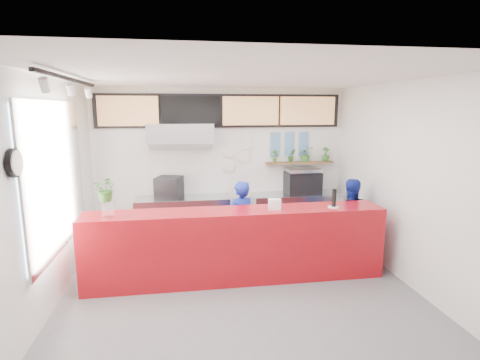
# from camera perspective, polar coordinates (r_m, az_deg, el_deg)

# --- Properties ---
(floor) EXTENTS (5.00, 5.00, 0.00)m
(floor) POSITION_cam_1_polar(r_m,az_deg,el_deg) (5.63, 0.09, -16.56)
(floor) COLOR slate
(floor) RESTS_ON ground
(ceiling) EXTENTS (5.00, 5.00, 0.00)m
(ceiling) POSITION_cam_1_polar(r_m,az_deg,el_deg) (5.02, 0.10, 15.50)
(ceiling) COLOR silver
(wall_back) EXTENTS (5.00, 0.00, 5.00)m
(wall_back) POSITION_cam_1_polar(r_m,az_deg,el_deg) (7.56, -2.84, 2.50)
(wall_back) COLOR white
(wall_back) RESTS_ON ground
(wall_left) EXTENTS (0.00, 5.00, 5.00)m
(wall_left) POSITION_cam_1_polar(r_m,az_deg,el_deg) (5.35, -27.44, -2.18)
(wall_left) COLOR white
(wall_left) RESTS_ON ground
(wall_right) EXTENTS (0.00, 5.00, 5.00)m
(wall_right) POSITION_cam_1_polar(r_m,az_deg,el_deg) (6.03, 24.28, -0.58)
(wall_right) COLOR white
(wall_right) RESTS_ON ground
(service_counter) EXTENTS (4.50, 0.60, 1.10)m
(service_counter) POSITION_cam_1_polar(r_m,az_deg,el_deg) (5.77, -0.53, -9.89)
(service_counter) COLOR #9D0B13
(service_counter) RESTS_ON ground
(cream_band) EXTENTS (5.00, 0.02, 0.80)m
(cream_band) POSITION_cam_1_polar(r_m,az_deg,el_deg) (7.47, -2.91, 10.86)
(cream_band) COLOR beige
(cream_band) RESTS_ON wall_back
(prep_bench) EXTENTS (1.80, 0.60, 0.90)m
(prep_bench) POSITION_cam_1_polar(r_m,az_deg,el_deg) (7.46, -8.68, -6.01)
(prep_bench) COLOR #B2B5BA
(prep_bench) RESTS_ON ground
(panini_oven) EXTENTS (0.57, 0.57, 0.41)m
(panini_oven) POSITION_cam_1_polar(r_m,az_deg,el_deg) (7.30, -10.75, -1.13)
(panini_oven) COLOR black
(panini_oven) RESTS_ON prep_bench
(extraction_hood) EXTENTS (1.20, 0.70, 0.35)m
(extraction_hood) POSITION_cam_1_polar(r_m,az_deg,el_deg) (7.11, -9.06, 7.12)
(extraction_hood) COLOR #B2B5BA
(extraction_hood) RESTS_ON ceiling
(hood_lip) EXTENTS (1.20, 0.69, 0.31)m
(hood_lip) POSITION_cam_1_polar(r_m,az_deg,el_deg) (7.12, -9.02, 5.51)
(hood_lip) COLOR #B2B5BA
(hood_lip) RESTS_ON ceiling
(right_bench) EXTENTS (1.80, 0.60, 0.90)m
(right_bench) POSITION_cam_1_polar(r_m,az_deg,el_deg) (7.80, 8.55, -5.26)
(right_bench) COLOR #B2B5BA
(right_bench) RESTS_ON ground
(espresso_machine) EXTENTS (0.68, 0.49, 0.43)m
(espresso_machine) POSITION_cam_1_polar(r_m,az_deg,el_deg) (7.67, 9.51, -0.42)
(espresso_machine) COLOR black
(espresso_machine) RESTS_ON right_bench
(espresso_tray) EXTENTS (0.68, 0.48, 0.06)m
(espresso_tray) POSITION_cam_1_polar(r_m,az_deg,el_deg) (7.63, 9.57, 1.52)
(espresso_tray) COLOR silver
(espresso_tray) RESTS_ON espresso_machine
(herb_shelf) EXTENTS (1.40, 0.18, 0.04)m
(herb_shelf) POSITION_cam_1_polar(r_m,az_deg,el_deg) (7.79, 9.03, 2.62)
(herb_shelf) COLOR brown
(herb_shelf) RESTS_ON wall_back
(menu_board_far_left) EXTENTS (1.10, 0.10, 0.55)m
(menu_board_far_left) POSITION_cam_1_polar(r_m,az_deg,el_deg) (7.39, -16.65, 10.04)
(menu_board_far_left) COLOR tan
(menu_board_far_left) RESTS_ON wall_back
(menu_board_mid_left) EXTENTS (1.10, 0.10, 0.55)m
(menu_board_mid_left) POSITION_cam_1_polar(r_m,az_deg,el_deg) (7.33, -7.48, 10.39)
(menu_board_mid_left) COLOR black
(menu_board_mid_left) RESTS_ON wall_back
(menu_board_mid_right) EXTENTS (1.10, 0.10, 0.55)m
(menu_board_mid_right) POSITION_cam_1_polar(r_m,az_deg,el_deg) (7.45, 1.63, 10.48)
(menu_board_mid_right) COLOR tan
(menu_board_mid_right) RESTS_ON wall_back
(menu_board_far_right) EXTENTS (1.10, 0.10, 0.55)m
(menu_board_far_right) POSITION_cam_1_polar(r_m,az_deg,el_deg) (7.74, 10.24, 10.33)
(menu_board_far_right) COLOR tan
(menu_board_far_right) RESTS_ON wall_back
(soffit) EXTENTS (4.80, 0.04, 0.65)m
(soffit) POSITION_cam_1_polar(r_m,az_deg,el_deg) (7.44, -2.88, 10.48)
(soffit) COLOR black
(soffit) RESTS_ON wall_back
(window_pane) EXTENTS (0.04, 2.20, 1.90)m
(window_pane) POSITION_cam_1_polar(r_m,az_deg,el_deg) (5.58, -26.36, 0.51)
(window_pane) COLOR silver
(window_pane) RESTS_ON wall_left
(window_frame) EXTENTS (0.03, 2.30, 2.00)m
(window_frame) POSITION_cam_1_polar(r_m,az_deg,el_deg) (5.58, -26.17, 0.51)
(window_frame) COLOR #B2B5BA
(window_frame) RESTS_ON wall_left
(wall_clock_rim) EXTENTS (0.05, 0.30, 0.30)m
(wall_clock_rim) POSITION_cam_1_polar(r_m,az_deg,el_deg) (4.41, -31.21, 2.23)
(wall_clock_rim) COLOR black
(wall_clock_rim) RESTS_ON wall_left
(wall_clock_face) EXTENTS (0.02, 0.26, 0.26)m
(wall_clock_face) POSITION_cam_1_polar(r_m,az_deg,el_deg) (4.40, -30.84, 2.25)
(wall_clock_face) COLOR white
(wall_clock_face) RESTS_ON wall_left
(track_rail) EXTENTS (0.05, 2.40, 0.04)m
(track_rail) POSITION_cam_1_polar(r_m,az_deg,el_deg) (5.13, -24.51, 13.79)
(track_rail) COLOR black
(track_rail) RESTS_ON ceiling
(dec_plate_a) EXTENTS (0.24, 0.03, 0.24)m
(dec_plate_a) POSITION_cam_1_polar(r_m,az_deg,el_deg) (7.52, -1.69, 4.38)
(dec_plate_a) COLOR silver
(dec_plate_a) RESTS_ON wall_back
(dec_plate_b) EXTENTS (0.24, 0.03, 0.24)m
(dec_plate_b) POSITION_cam_1_polar(r_m,az_deg,el_deg) (7.57, 0.57, 3.66)
(dec_plate_b) COLOR silver
(dec_plate_b) RESTS_ON wall_back
(dec_plate_c) EXTENTS (0.24, 0.03, 0.24)m
(dec_plate_c) POSITION_cam_1_polar(r_m,az_deg,el_deg) (7.56, -1.68, 2.12)
(dec_plate_c) COLOR silver
(dec_plate_c) RESTS_ON wall_back
(dec_plate_d) EXTENTS (0.24, 0.03, 0.24)m
(dec_plate_d) POSITION_cam_1_polar(r_m,az_deg,el_deg) (7.55, 0.95, 5.55)
(dec_plate_d) COLOR silver
(dec_plate_d) RESTS_ON wall_back
(photo_frame_a) EXTENTS (0.20, 0.02, 0.25)m
(photo_frame_a) POSITION_cam_1_polar(r_m,az_deg,el_deg) (7.68, 5.38, 6.34)
(photo_frame_a) COLOR #598CBF
(photo_frame_a) RESTS_ON wall_back
(photo_frame_b) EXTENTS (0.20, 0.02, 0.25)m
(photo_frame_b) POSITION_cam_1_polar(r_m,az_deg,el_deg) (7.76, 7.55, 6.34)
(photo_frame_b) COLOR #598CBF
(photo_frame_b) RESTS_ON wall_back
(photo_frame_c) EXTENTS (0.20, 0.02, 0.25)m
(photo_frame_c) POSITION_cam_1_polar(r_m,az_deg,el_deg) (7.85, 9.66, 6.33)
(photo_frame_c) COLOR #598CBF
(photo_frame_c) RESTS_ON wall_back
(photo_frame_d) EXTENTS (0.20, 0.02, 0.25)m
(photo_frame_d) POSITION_cam_1_polar(r_m,az_deg,el_deg) (7.70, 5.35, 4.49)
(photo_frame_d) COLOR #598CBF
(photo_frame_d) RESTS_ON wall_back
(photo_frame_e) EXTENTS (0.20, 0.02, 0.25)m
(photo_frame_e) POSITION_cam_1_polar(r_m,az_deg,el_deg) (7.78, 7.50, 4.51)
(photo_frame_e) COLOR #598CBF
(photo_frame_e) RESTS_ON wall_back
(photo_frame_f) EXTENTS (0.20, 0.02, 0.25)m
(photo_frame_f) POSITION_cam_1_polar(r_m,az_deg,el_deg) (7.87, 9.61, 4.52)
(photo_frame_f) COLOR #598CBF
(photo_frame_f) RESTS_ON wall_back
(staff_center) EXTENTS (0.61, 0.51, 1.42)m
(staff_center) POSITION_cam_1_polar(r_m,az_deg,el_deg) (6.30, 0.07, -6.53)
(staff_center) COLOR navy
(staff_center) RESTS_ON ground
(staff_right) EXTENTS (0.74, 0.61, 1.41)m
(staff_right) POSITION_cam_1_polar(r_m,az_deg,el_deg) (6.85, 16.29, -5.62)
(staff_right) COLOR navy
(staff_right) RESTS_ON ground
(herb_a) EXTENTS (0.15, 0.11, 0.26)m
(herb_a) POSITION_cam_1_polar(r_m,az_deg,el_deg) (7.63, 5.34, 3.69)
(herb_a) COLOR #336C26
(herb_a) RESTS_ON herb_shelf
(herb_b) EXTENTS (0.15, 0.12, 0.27)m
(herb_b) POSITION_cam_1_polar(r_m,az_deg,el_deg) (7.72, 7.89, 3.74)
(herb_b) COLOR #336C26
(herb_b) RESTS_ON herb_shelf
(herb_c) EXTENTS (0.28, 0.24, 0.31)m
(herb_c) POSITION_cam_1_polar(r_m,az_deg,el_deg) (7.81, 10.03, 3.90)
(herb_c) COLOR #336C26
(herb_c) RESTS_ON herb_shelf
(herb_d) EXTENTS (0.18, 0.17, 0.29)m
(herb_d) POSITION_cam_1_polar(r_m,az_deg,el_deg) (7.96, 12.91, 3.85)
(herb_d) COLOR #336C26
(herb_d) RESTS_ON herb_shelf
(glass_vase) EXTENTS (0.18, 0.18, 0.20)m
(glass_vase) POSITION_cam_1_polar(r_m,az_deg,el_deg) (5.57, -19.51, -4.29)
(glass_vase) COLOR white
(glass_vase) RESTS_ON service_counter
(basil_vase) EXTENTS (0.40, 0.38, 0.35)m
(basil_vase) POSITION_cam_1_polar(r_m,az_deg,el_deg) (5.50, -19.70, -1.29)
(basil_vase) COLOR #336C26
(basil_vase) RESTS_ON glass_vase
(napkin_holder) EXTENTS (0.19, 0.13, 0.16)m
(napkin_holder) POSITION_cam_1_polar(r_m,az_deg,el_deg) (5.65, 5.29, -3.70)
(napkin_holder) COLOR white
(napkin_holder) RESTS_ON service_counter
(white_plate) EXTENTS (0.21, 0.21, 0.01)m
(white_plate) POSITION_cam_1_polar(r_m,az_deg,el_deg) (5.93, 14.07, -4.01)
(white_plate) COLOR white
(white_plate) RESTS_ON service_counter
(pepper_mill) EXTENTS (0.07, 0.07, 0.27)m
(pepper_mill) POSITION_cam_1_polar(r_m,az_deg,el_deg) (5.90, 14.14, -2.65)
(pepper_mill) COLOR black
(pepper_mill) RESTS_ON white_plate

